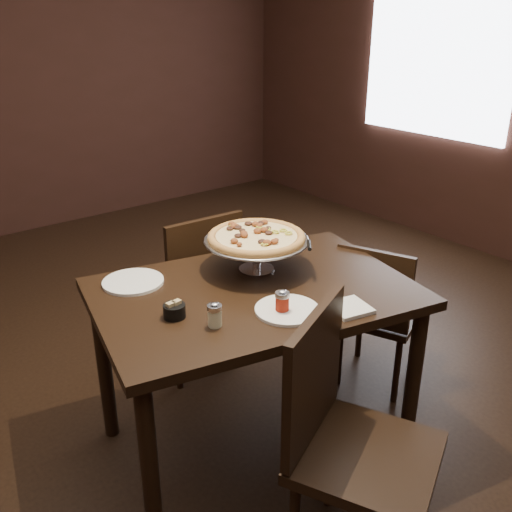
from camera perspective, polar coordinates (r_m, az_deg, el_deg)
room at (r=2.29m, az=-0.85°, el=11.05°), size 6.04×7.04×2.84m
dining_table at (r=2.44m, az=-0.18°, el=-5.59°), size 1.47×1.14×0.82m
pizza_stand at (r=2.50m, az=0.04°, el=1.85°), size 0.47×0.47×0.19m
parmesan_shaker at (r=2.10m, az=-4.15°, el=-5.90°), size 0.06×0.06×0.10m
pepper_flake_shaker at (r=2.19m, az=2.64°, el=-4.62°), size 0.06×0.06×0.10m
packet_caddy at (r=2.19m, az=-8.18°, el=-5.41°), size 0.09×0.09×0.07m
napkin_stack at (r=2.25m, az=9.32°, el=-5.14°), size 0.18×0.18×0.02m
plate_left at (r=2.49m, az=-12.19°, el=-2.53°), size 0.26×0.26×0.01m
plate_near at (r=2.22m, az=3.14°, el=-5.40°), size 0.25×0.25×0.01m
serving_spatula at (r=2.44m, az=5.34°, el=1.04°), size 0.14×0.14×0.02m
chair_far at (r=3.10m, az=-6.10°, el=-3.11°), size 0.46×0.46×0.94m
chair_near at (r=2.08m, az=9.05°, el=-17.26°), size 0.61×0.61×0.99m
chair_side at (r=3.04m, az=12.03°, el=-5.34°), size 0.50×0.50×0.83m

